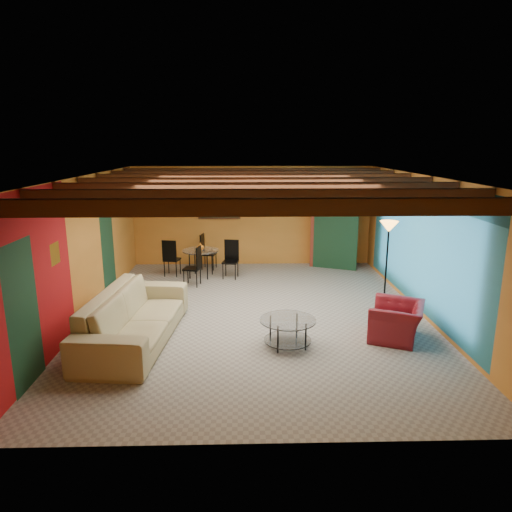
{
  "coord_description": "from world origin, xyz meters",
  "views": [
    {
      "loc": [
        -0.24,
        -8.53,
        3.28
      ],
      "look_at": [
        0.0,
        0.2,
        1.15
      ],
      "focal_mm": 32.33,
      "sensor_mm": 36.0,
      "label": 1
    }
  ],
  "objects_px": {
    "dining_table": "(201,258)",
    "armoire": "(334,230)",
    "coffee_table": "(288,332)",
    "floor_lamp": "(386,265)",
    "armchair": "(397,321)",
    "vase": "(200,236)",
    "potted_plant": "(335,185)",
    "sofa": "(135,316)"
  },
  "relations": [
    {
      "from": "dining_table",
      "to": "armoire",
      "type": "xyz_separation_m",
      "value": [
        3.52,
        0.96,
        0.52
      ]
    },
    {
      "from": "coffee_table",
      "to": "dining_table",
      "type": "height_order",
      "value": "dining_table"
    },
    {
      "from": "armoire",
      "to": "floor_lamp",
      "type": "relative_size",
      "value": 1.11
    },
    {
      "from": "coffee_table",
      "to": "floor_lamp",
      "type": "bearing_deg",
      "value": 40.26
    },
    {
      "from": "coffee_table",
      "to": "floor_lamp",
      "type": "relative_size",
      "value": 0.52
    },
    {
      "from": "armchair",
      "to": "dining_table",
      "type": "distance_m",
      "value": 5.39
    },
    {
      "from": "armchair",
      "to": "dining_table",
      "type": "height_order",
      "value": "dining_table"
    },
    {
      "from": "armoire",
      "to": "vase",
      "type": "relative_size",
      "value": 10.84
    },
    {
      "from": "armoire",
      "to": "potted_plant",
      "type": "xyz_separation_m",
      "value": [
        0.0,
        0.0,
        1.22
      ]
    },
    {
      "from": "coffee_table",
      "to": "armchair",
      "type": "bearing_deg",
      "value": 7.63
    },
    {
      "from": "armoire",
      "to": "potted_plant",
      "type": "distance_m",
      "value": 1.22
    },
    {
      "from": "armoire",
      "to": "sofa",
      "type": "bearing_deg",
      "value": -108.7
    },
    {
      "from": "armoire",
      "to": "floor_lamp",
      "type": "height_order",
      "value": "armoire"
    },
    {
      "from": "armoire",
      "to": "armchair",
      "type": "bearing_deg",
      "value": -64.97
    },
    {
      "from": "coffee_table",
      "to": "armoire",
      "type": "distance_m",
      "value": 5.46
    },
    {
      "from": "dining_table",
      "to": "armoire",
      "type": "distance_m",
      "value": 3.69
    },
    {
      "from": "vase",
      "to": "armoire",
      "type": "bearing_deg",
      "value": 15.18
    },
    {
      "from": "sofa",
      "to": "potted_plant",
      "type": "height_order",
      "value": "potted_plant"
    },
    {
      "from": "armoire",
      "to": "vase",
      "type": "height_order",
      "value": "armoire"
    },
    {
      "from": "armchair",
      "to": "floor_lamp",
      "type": "bearing_deg",
      "value": -165.98
    },
    {
      "from": "vase",
      "to": "coffee_table",
      "type": "bearing_deg",
      "value": -66.61
    },
    {
      "from": "sofa",
      "to": "dining_table",
      "type": "xyz_separation_m",
      "value": [
        0.76,
        3.88,
        0.04
      ]
    },
    {
      "from": "sofa",
      "to": "potted_plant",
      "type": "bearing_deg",
      "value": -36.3
    },
    {
      "from": "floor_lamp",
      "to": "vase",
      "type": "relative_size",
      "value": 9.8
    },
    {
      "from": "potted_plant",
      "to": "sofa",
      "type": "bearing_deg",
      "value": -131.57
    },
    {
      "from": "floor_lamp",
      "to": "potted_plant",
      "type": "relative_size",
      "value": 4.06
    },
    {
      "from": "dining_table",
      "to": "sofa",
      "type": "bearing_deg",
      "value": -101.15
    },
    {
      "from": "sofa",
      "to": "dining_table",
      "type": "bearing_deg",
      "value": -5.89
    },
    {
      "from": "dining_table",
      "to": "potted_plant",
      "type": "bearing_deg",
      "value": 15.18
    },
    {
      "from": "armchair",
      "to": "dining_table",
      "type": "relative_size",
      "value": 0.53
    },
    {
      "from": "potted_plant",
      "to": "armoire",
      "type": "bearing_deg",
      "value": 0.0
    },
    {
      "from": "sofa",
      "to": "floor_lamp",
      "type": "distance_m",
      "value": 5.0
    },
    {
      "from": "sofa",
      "to": "armoire",
      "type": "relative_size",
      "value": 1.5
    },
    {
      "from": "coffee_table",
      "to": "vase",
      "type": "distance_m",
      "value": 4.62
    },
    {
      "from": "armoire",
      "to": "coffee_table",
      "type": "bearing_deg",
      "value": -85.66
    },
    {
      "from": "sofa",
      "to": "potted_plant",
      "type": "xyz_separation_m",
      "value": [
        4.29,
        4.83,
        1.78
      ]
    },
    {
      "from": "armchair",
      "to": "armoire",
      "type": "height_order",
      "value": "armoire"
    },
    {
      "from": "floor_lamp",
      "to": "sofa",
      "type": "bearing_deg",
      "value": -161.95
    },
    {
      "from": "armchair",
      "to": "floor_lamp",
      "type": "height_order",
      "value": "floor_lamp"
    },
    {
      "from": "coffee_table",
      "to": "potted_plant",
      "type": "xyz_separation_m",
      "value": [
        1.72,
        5.13,
        1.98
      ]
    },
    {
      "from": "armchair",
      "to": "coffee_table",
      "type": "relative_size",
      "value": 1.05
    },
    {
      "from": "potted_plant",
      "to": "vase",
      "type": "height_order",
      "value": "potted_plant"
    }
  ]
}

